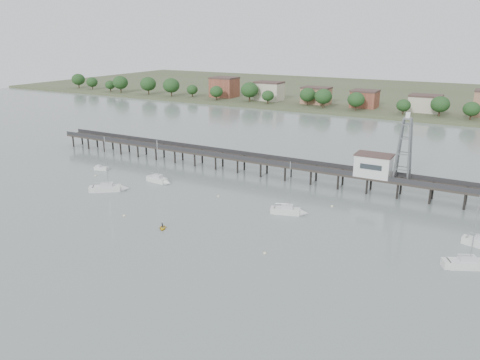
% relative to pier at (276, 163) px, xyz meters
% --- Properties ---
extents(ground_plane, '(500.00, 500.00, 0.00)m').
position_rel_pier_xyz_m(ground_plane, '(0.00, -60.00, -3.79)').
color(ground_plane, slate).
rests_on(ground_plane, ground).
extents(pier, '(150.00, 5.00, 5.50)m').
position_rel_pier_xyz_m(pier, '(0.00, 0.00, 0.00)').
color(pier, '#2D2823').
rests_on(pier, ground).
extents(pier_building, '(8.40, 5.40, 5.30)m').
position_rel_pier_xyz_m(pier_building, '(25.00, 0.00, 2.87)').
color(pier_building, silver).
rests_on(pier_building, ground).
extents(lattice_tower, '(3.20, 3.20, 15.50)m').
position_rel_pier_xyz_m(lattice_tower, '(31.50, 0.00, 7.31)').
color(lattice_tower, slate).
rests_on(lattice_tower, ground).
extents(sailboat_d, '(8.12, 5.56, 13.11)m').
position_rel_pier_xyz_m(sailboat_d, '(49.01, -29.50, -3.15)').
color(sailboat_d, silver).
rests_on(sailboat_d, ground).
extents(sailboat_a, '(8.24, 7.15, 14.00)m').
position_rel_pier_xyz_m(sailboat_a, '(-29.15, -29.33, -3.16)').
color(sailboat_a, silver).
rests_on(sailboat_a, ground).
extents(sailboat_b, '(6.97, 2.55, 11.42)m').
position_rel_pier_xyz_m(sailboat_b, '(-23.02, -18.87, -3.14)').
color(sailboat_b, silver).
rests_on(sailboat_b, ground).
extents(sailboat_c, '(7.43, 4.11, 11.89)m').
position_rel_pier_xyz_m(sailboat_c, '(14.22, -22.35, -3.15)').
color(sailboat_c, silver).
rests_on(sailboat_c, ground).
extents(white_tender, '(4.04, 2.46, 1.46)m').
position_rel_pier_xyz_m(white_tender, '(-44.74, -17.67, -3.34)').
color(white_tender, silver).
rests_on(white_tender, ground).
extents(yellow_dinghy, '(1.66, 1.28, 2.32)m').
position_rel_pier_xyz_m(yellow_dinghy, '(-4.55, -41.55, -3.79)').
color(yellow_dinghy, yellow).
rests_on(yellow_dinghy, ground).
extents(dinghy_occupant, '(0.70, 1.12, 0.25)m').
position_rel_pier_xyz_m(dinghy_occupant, '(-4.55, -41.55, -3.79)').
color(dinghy_occupant, black).
rests_on(dinghy_occupant, ground).
extents(mooring_buoys, '(62.48, 28.06, 0.39)m').
position_rel_pier_xyz_m(mooring_buoys, '(-4.98, -27.71, -3.71)').
color(mooring_buoys, '#FAF4C2').
rests_on(mooring_buoys, ground).
extents(far_shore, '(500.00, 170.00, 10.40)m').
position_rel_pier_xyz_m(far_shore, '(0.36, 179.58, -2.85)').
color(far_shore, '#475133').
rests_on(far_shore, ground).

